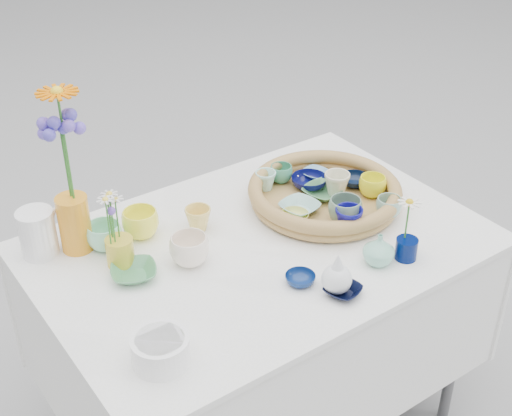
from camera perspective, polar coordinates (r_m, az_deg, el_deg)
wicker_tray at (r=2.20m, az=5.50°, el=1.11°), size 0.47×0.47×0.08m
tray_ceramic_0 at (r=2.27m, az=4.28°, el=2.09°), size 0.11×0.11×0.04m
tray_ceramic_1 at (r=2.30m, az=7.88°, el=2.18°), size 0.11×0.11×0.03m
tray_ceramic_2 at (r=2.24m, az=9.29°, el=1.73°), size 0.11×0.11×0.07m
tray_ceramic_3 at (r=2.22m, az=5.36°, el=1.26°), size 0.14×0.14×0.03m
tray_ceramic_4 at (r=2.09m, az=7.13°, el=-0.24°), size 0.10×0.10×0.08m
tray_ceramic_5 at (r=2.14m, az=3.51°, el=0.04°), size 0.13×0.13×0.03m
tray_ceramic_6 at (r=2.25m, az=0.77°, el=2.21°), size 0.09×0.09×0.06m
tray_ceramic_7 at (r=2.23m, az=6.49°, el=1.91°), size 0.10×0.10×0.07m
tray_ceramic_8 at (r=2.33m, az=4.76°, el=2.74°), size 0.10×0.10×0.02m
tray_ceramic_9 at (r=2.06m, az=7.41°, el=-0.94°), size 0.10×0.10×0.07m
tray_ceramic_10 at (r=2.10m, az=3.11°, el=-0.73°), size 0.10×0.10×0.03m
tray_ceramic_11 at (r=2.15m, az=10.57°, el=0.08°), size 0.10×0.10×0.06m
tray_ceramic_12 at (r=2.29m, az=2.02°, el=2.77°), size 0.09×0.09×0.06m
loose_ceramic_0 at (r=2.07m, az=-9.23°, el=-1.24°), size 0.12×0.12×0.08m
loose_ceramic_1 at (r=2.09m, az=-4.65°, el=-0.87°), size 0.10×0.10×0.07m
loose_ceramic_2 at (r=1.93m, az=-9.75°, el=-5.11°), size 0.16×0.16×0.03m
loose_ceramic_3 at (r=1.95m, az=-5.35°, el=-3.38°), size 0.14×0.14×0.09m
loose_ceramic_4 at (r=1.89m, az=3.56°, el=-5.70°), size 0.09×0.09×0.03m
loose_ceramic_5 at (r=2.04m, az=-12.05°, el=-2.23°), size 0.13×0.13×0.08m
loose_ceramic_6 at (r=1.86m, az=6.94°, el=-6.57°), size 0.12×0.12×0.02m
fluted_bowl at (r=1.66m, az=-7.64°, el=-11.19°), size 0.15×0.15×0.07m
bud_vase_paleblue at (r=1.84m, az=6.51°, el=-5.15°), size 0.10×0.10×0.12m
bud_vase_seafoam at (r=1.96m, az=9.81°, el=-3.27°), size 0.12×0.12×0.09m
bud_vase_cobalt at (r=2.01m, az=11.93°, el=-3.21°), size 0.07×0.07×0.06m
single_daisy at (r=1.97m, az=11.99°, el=-0.96°), size 0.09×0.09×0.13m
tall_vase_yellow at (r=2.04m, az=-14.30°, el=-1.21°), size 0.09×0.09×0.17m
gerbera at (r=1.92m, az=-14.98°, el=4.70°), size 0.15×0.15×0.33m
hydrangea at (r=1.95m, az=-14.99°, el=3.64°), size 0.09×0.09×0.30m
white_pitcher at (r=2.05m, az=-17.07°, el=-1.93°), size 0.16×0.13×0.14m
daisy_cup at (r=1.97m, az=-10.82°, el=-3.45°), size 0.10×0.10×0.08m
daisy_posy at (r=1.91m, az=-11.56°, el=-0.67°), size 0.10×0.10×0.14m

